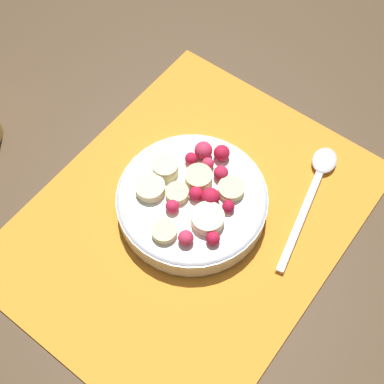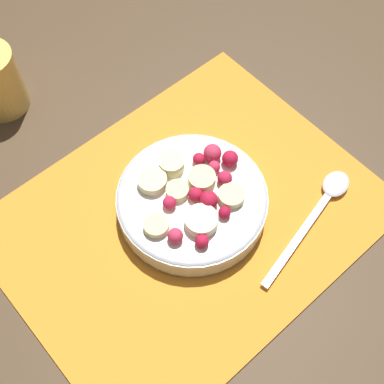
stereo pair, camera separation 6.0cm
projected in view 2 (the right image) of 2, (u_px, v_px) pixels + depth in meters
ground_plane at (188, 218)px, 0.64m from camera, size 3.00×3.00×0.00m
placemat at (188, 217)px, 0.63m from camera, size 0.43×0.34×0.01m
fruit_bowl at (192, 199)px, 0.62m from camera, size 0.18×0.18×0.05m
spoon at (323, 202)px, 0.64m from camera, size 0.18×0.06×0.01m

